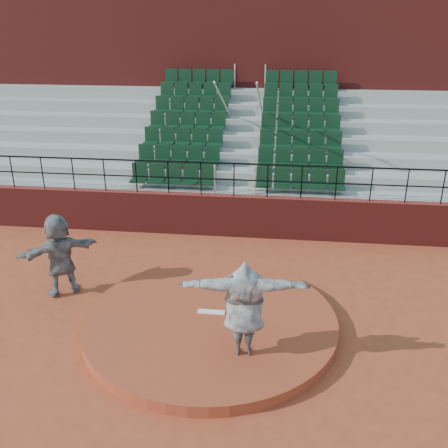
# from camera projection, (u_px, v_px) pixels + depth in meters

# --- Properties ---
(ground) EXTENTS (90.00, 90.00, 0.00)m
(ground) POSITION_uv_depth(u_px,v_px,m) (211.00, 326.00, 10.96)
(ground) COLOR #9D3F23
(ground) RESTS_ON ground
(pitchers_mound) EXTENTS (5.50, 5.50, 0.25)m
(pitchers_mound) POSITION_uv_depth(u_px,v_px,m) (210.00, 321.00, 10.91)
(pitchers_mound) COLOR #9B3C22
(pitchers_mound) RESTS_ON ground
(pitching_rubber) EXTENTS (0.60, 0.15, 0.03)m
(pitching_rubber) POSITION_uv_depth(u_px,v_px,m) (211.00, 312.00, 11.00)
(pitching_rubber) COLOR white
(pitching_rubber) RESTS_ON pitchers_mound
(boundary_wall) EXTENTS (24.00, 0.30, 1.30)m
(boundary_wall) POSITION_uv_depth(u_px,v_px,m) (234.00, 216.00, 15.30)
(boundary_wall) COLOR maroon
(boundary_wall) RESTS_ON ground
(wall_railing) EXTENTS (24.04, 0.05, 1.03)m
(wall_railing) POSITION_uv_depth(u_px,v_px,m) (234.00, 172.00, 14.77)
(wall_railing) COLOR black
(wall_railing) RESTS_ON boundary_wall
(seating_deck) EXTENTS (24.00, 5.97, 4.63)m
(seating_deck) POSITION_uv_depth(u_px,v_px,m) (244.00, 160.00, 18.35)
(seating_deck) COLOR gray
(seating_deck) RESTS_ON ground
(press_box_facade) EXTENTS (24.00, 3.00, 7.10)m
(press_box_facade) POSITION_uv_depth(u_px,v_px,m) (252.00, 87.00, 21.16)
(press_box_facade) COLOR maroon
(press_box_facade) RESTS_ON ground
(pitcher) EXTENTS (2.45, 0.86, 1.96)m
(pitcher) POSITION_uv_depth(u_px,v_px,m) (244.00, 308.00, 9.36)
(pitcher) COLOR black
(pitcher) RESTS_ON pitchers_mound
(fielder) EXTENTS (1.90, 1.61, 2.06)m
(fielder) POSITION_uv_depth(u_px,v_px,m) (60.00, 255.00, 11.92)
(fielder) COLOR black
(fielder) RESTS_ON ground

